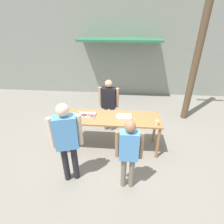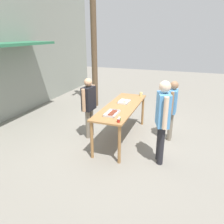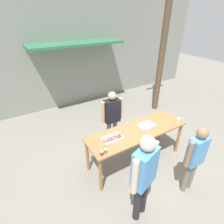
{
  "view_description": "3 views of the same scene",
  "coord_description": "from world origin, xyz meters",
  "px_view_note": "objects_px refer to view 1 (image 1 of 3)",
  "views": [
    {
      "loc": [
        0.33,
        -3.79,
        3.14
      ],
      "look_at": [
        0.0,
        0.0,
        1.09
      ],
      "focal_mm": 28.0,
      "sensor_mm": 36.0,
      "label": 1
    },
    {
      "loc": [
        -5.11,
        -1.6,
        2.7
      ],
      "look_at": [
        -0.66,
        0.02,
        0.99
      ],
      "focal_mm": 35.0,
      "sensor_mm": 36.0,
      "label": 2
    },
    {
      "loc": [
        -2.22,
        -2.52,
        3.32
      ],
      "look_at": [
        -0.17,
        0.85,
        1.06
      ],
      "focal_mm": 28.0,
      "sensor_mm": 36.0,
      "label": 3
    }
  ],
  "objects_px": {
    "food_tray_sausages": "(86,115)",
    "condiment_jar_mustard": "(66,120)",
    "food_tray_buns": "(124,117)",
    "person_customer_holding_hotdog": "(67,138)",
    "condiment_jar_ketchup": "(70,120)",
    "beer_cup": "(157,123)",
    "person_server_behind_table": "(109,102)",
    "person_customer_with_cup": "(129,150)",
    "utility_pole": "(204,25)"
  },
  "relations": [
    {
      "from": "person_customer_with_cup",
      "to": "beer_cup",
      "type": "bearing_deg",
      "value": -122.61
    },
    {
      "from": "condiment_jar_mustard",
      "to": "beer_cup",
      "type": "height_order",
      "value": "beer_cup"
    },
    {
      "from": "beer_cup",
      "to": "utility_pole",
      "type": "height_order",
      "value": "utility_pole"
    },
    {
      "from": "food_tray_buns",
      "to": "person_customer_holding_hotdog",
      "type": "relative_size",
      "value": 0.21
    },
    {
      "from": "condiment_jar_mustard",
      "to": "food_tray_sausages",
      "type": "bearing_deg",
      "value": 35.12
    },
    {
      "from": "condiment_jar_mustard",
      "to": "beer_cup",
      "type": "distance_m",
      "value": 2.16
    },
    {
      "from": "condiment_jar_ketchup",
      "to": "person_customer_with_cup",
      "type": "bearing_deg",
      "value": -34.34
    },
    {
      "from": "person_customer_holding_hotdog",
      "to": "person_customer_with_cup",
      "type": "bearing_deg",
      "value": 158.43
    },
    {
      "from": "condiment_jar_mustard",
      "to": "person_customer_with_cup",
      "type": "relative_size",
      "value": 0.05
    },
    {
      "from": "food_tray_sausages",
      "to": "beer_cup",
      "type": "distance_m",
      "value": 1.76
    },
    {
      "from": "person_customer_holding_hotdog",
      "to": "person_customer_with_cup",
      "type": "height_order",
      "value": "person_customer_holding_hotdog"
    },
    {
      "from": "condiment_jar_ketchup",
      "to": "person_customer_holding_hotdog",
      "type": "xyz_separation_m",
      "value": [
        0.21,
        -0.87,
        0.12
      ]
    },
    {
      "from": "food_tray_sausages",
      "to": "person_customer_holding_hotdog",
      "type": "xyz_separation_m",
      "value": [
        -0.12,
        -1.16,
        0.14
      ]
    },
    {
      "from": "person_customer_with_cup",
      "to": "food_tray_sausages",
      "type": "bearing_deg",
      "value": -47.99
    },
    {
      "from": "condiment_jar_mustard",
      "to": "food_tray_buns",
      "type": "bearing_deg",
      "value": 12.05
    },
    {
      "from": "person_customer_with_cup",
      "to": "food_tray_buns",
      "type": "bearing_deg",
      "value": -83.46
    },
    {
      "from": "person_server_behind_table",
      "to": "utility_pole",
      "type": "relative_size",
      "value": 0.28
    },
    {
      "from": "food_tray_buns",
      "to": "person_customer_holding_hotdog",
      "type": "distance_m",
      "value": 1.6
    },
    {
      "from": "beer_cup",
      "to": "person_customer_holding_hotdog",
      "type": "xyz_separation_m",
      "value": [
        -1.86,
        -0.88,
        0.1
      ]
    },
    {
      "from": "food_tray_sausages",
      "to": "condiment_jar_mustard",
      "type": "distance_m",
      "value": 0.52
    },
    {
      "from": "food_tray_sausages",
      "to": "person_server_behind_table",
      "type": "bearing_deg",
      "value": 59.35
    },
    {
      "from": "person_customer_with_cup",
      "to": "person_customer_holding_hotdog",
      "type": "bearing_deg",
      "value": -3.31
    },
    {
      "from": "person_customer_with_cup",
      "to": "condiment_jar_ketchup",
      "type": "bearing_deg",
      "value": -33.16
    },
    {
      "from": "person_server_behind_table",
      "to": "person_customer_with_cup",
      "type": "xyz_separation_m",
      "value": [
        0.59,
        -2.09,
        -0.02
      ]
    },
    {
      "from": "person_customer_with_cup",
      "to": "person_server_behind_table",
      "type": "bearing_deg",
      "value": -72.94
    },
    {
      "from": "person_customer_holding_hotdog",
      "to": "person_customer_with_cup",
      "type": "distance_m",
      "value": 1.22
    },
    {
      "from": "food_tray_sausages",
      "to": "utility_pole",
      "type": "relative_size",
      "value": 0.08
    },
    {
      "from": "food_tray_sausages",
      "to": "condiment_jar_mustard",
      "type": "xyz_separation_m",
      "value": [
        -0.42,
        -0.3,
        0.03
      ]
    },
    {
      "from": "food_tray_sausages",
      "to": "utility_pole",
      "type": "distance_m",
      "value": 4.1
    },
    {
      "from": "condiment_jar_ketchup",
      "to": "person_customer_holding_hotdog",
      "type": "distance_m",
      "value": 0.91
    },
    {
      "from": "food_tray_buns",
      "to": "condiment_jar_mustard",
      "type": "bearing_deg",
      "value": -167.95
    },
    {
      "from": "food_tray_sausages",
      "to": "condiment_jar_ketchup",
      "type": "bearing_deg",
      "value": -139.26
    },
    {
      "from": "food_tray_buns",
      "to": "utility_pole",
      "type": "height_order",
      "value": "utility_pole"
    },
    {
      "from": "beer_cup",
      "to": "utility_pole",
      "type": "relative_size",
      "value": 0.02
    },
    {
      "from": "person_customer_with_cup",
      "to": "utility_pole",
      "type": "xyz_separation_m",
      "value": [
        2.0,
        3.07,
        2.0
      ]
    },
    {
      "from": "condiment_jar_mustard",
      "to": "utility_pole",
      "type": "xyz_separation_m",
      "value": [
        3.51,
        2.12,
        1.98
      ]
    },
    {
      "from": "food_tray_buns",
      "to": "person_customer_with_cup",
      "type": "distance_m",
      "value": 1.26
    },
    {
      "from": "food_tray_buns",
      "to": "condiment_jar_mustard",
      "type": "height_order",
      "value": "condiment_jar_mustard"
    },
    {
      "from": "person_server_behind_table",
      "to": "utility_pole",
      "type": "xyz_separation_m",
      "value": [
        2.59,
        0.99,
        1.99
      ]
    },
    {
      "from": "food_tray_sausages",
      "to": "utility_pole",
      "type": "bearing_deg",
      "value": 30.53
    },
    {
      "from": "food_tray_sausages",
      "to": "person_server_behind_table",
      "type": "relative_size",
      "value": 0.29
    },
    {
      "from": "beer_cup",
      "to": "person_server_behind_table",
      "type": "bearing_deg",
      "value": 138.09
    },
    {
      "from": "condiment_jar_ketchup",
      "to": "beer_cup",
      "type": "bearing_deg",
      "value": 0.04
    },
    {
      "from": "person_customer_with_cup",
      "to": "utility_pole",
      "type": "height_order",
      "value": "utility_pole"
    },
    {
      "from": "person_server_behind_table",
      "to": "utility_pole",
      "type": "height_order",
      "value": "utility_pole"
    },
    {
      "from": "utility_pole",
      "to": "person_customer_with_cup",
      "type": "bearing_deg",
      "value": -122.99
    },
    {
      "from": "condiment_jar_ketchup",
      "to": "beer_cup",
      "type": "height_order",
      "value": "beer_cup"
    },
    {
      "from": "food_tray_sausages",
      "to": "person_customer_with_cup",
      "type": "distance_m",
      "value": 1.66
    },
    {
      "from": "food_tray_sausages",
      "to": "condiment_jar_ketchup",
      "type": "height_order",
      "value": "condiment_jar_ketchup"
    },
    {
      "from": "beer_cup",
      "to": "person_customer_with_cup",
      "type": "xyz_separation_m",
      "value": [
        -0.65,
        -0.97,
        -0.04
      ]
    }
  ]
}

